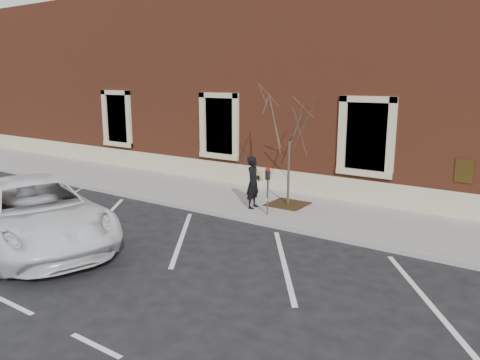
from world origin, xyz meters
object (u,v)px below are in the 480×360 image
Objects in this scene: man at (253,182)px; parking_meter at (268,183)px; white_truck at (34,212)px; sapling at (290,123)px.

parking_meter is (0.79, -0.42, 0.17)m from man.
white_truck is at bearing 145.16° from man.
parking_meter is 6.57m from white_truck.
parking_meter is 2.19m from sapling.
sapling is at bearing -43.49° from man.
parking_meter is 0.24× the size of white_truck.
sapling is 7.96m from white_truck.
white_truck is (-3.82, -6.69, -1.99)m from sapling.
sapling is at bearing 82.98° from parking_meter.
white_truck is (-3.87, -5.29, -0.31)m from parking_meter.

